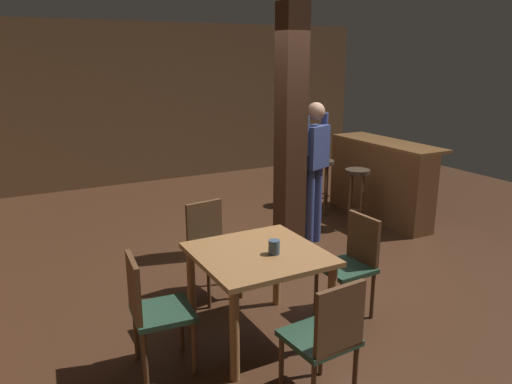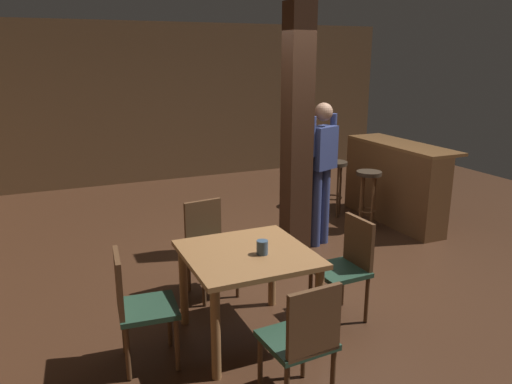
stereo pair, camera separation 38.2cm
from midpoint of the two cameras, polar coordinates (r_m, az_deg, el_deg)
name	(u,v)px [view 2 (the right image)]	position (r m, az deg, el deg)	size (l,w,h in m)	color
ground_plane	(303,264)	(5.63, 7.37, -8.24)	(10.80, 10.80, 0.00)	#382114
wall_back	(186,102)	(9.34, -6.78, 10.13)	(8.00, 0.10, 2.80)	brown
pillar	(297,132)	(5.69, 6.65, 6.77)	(0.28, 0.28, 2.80)	#382114
dining_table	(247,266)	(3.99, 1.78, -8.50)	(0.97, 0.97, 0.75)	brown
chair_north	(209,243)	(4.81, -3.17, -5.85)	(0.47, 0.47, 0.89)	#1E3828
chair_east	(347,263)	(4.46, 12.79, -7.98)	(0.44, 0.44, 0.89)	#1E3828
chair_west	(137,303)	(3.77, -10.59, -12.41)	(0.46, 0.46, 0.89)	#1E3828
chair_south	(303,338)	(3.34, 8.81, -16.23)	(0.45, 0.45, 0.89)	#1E3828
napkin_cup	(262,247)	(3.89, 3.56, -6.38)	(0.09, 0.09, 0.11)	#33475B
standing_person	(322,164)	(5.95, 9.37, 3.13)	(0.47, 0.31, 1.72)	navy
bar_counter	(394,182)	(7.14, 16.95, 1.04)	(0.56, 1.76, 1.09)	brown
bar_stool_near	(368,187)	(6.68, 14.32, 0.51)	(0.32, 0.32, 0.79)	#2D2319
bar_stool_mid	(334,175)	(7.18, 10.38, 1.93)	(0.37, 0.37, 0.79)	#2D2319
bar_stool_far	(319,168)	(7.63, 8.69, 2.69)	(0.33, 0.33, 0.80)	#2D2319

